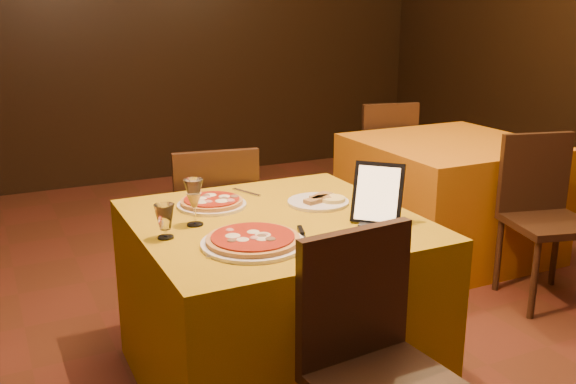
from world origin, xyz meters
name	(u,v)px	position (x,y,z in m)	size (l,w,h in m)	color
floor	(298,358)	(0.00, 0.00, -0.01)	(6.00, 7.00, 0.01)	#5E2D19
wall_back	(119,27)	(0.00, 3.50, 1.40)	(6.00, 0.01, 2.80)	black
main_table	(275,303)	(-0.18, -0.13, 0.38)	(1.10, 1.10, 0.75)	#B2870B
side_table	(448,197)	(1.49, 0.78, 0.38)	(1.10, 1.10, 0.75)	#C76D0C
chair_main_far	(211,228)	(-0.18, 0.67, 0.46)	(0.40, 0.40, 0.91)	black
chair_side_near	(550,223)	(1.49, -0.05, 0.46)	(0.47, 0.47, 0.91)	black
chair_side_far	(379,160)	(1.49, 1.59, 0.46)	(0.42, 0.42, 0.91)	black
pizza_near	(253,241)	(-0.37, -0.37, 0.77)	(0.38, 0.38, 0.03)	white
pizza_far	(212,203)	(-0.35, 0.13, 0.77)	(0.30, 0.30, 0.03)	white
cutlet_dish	(318,201)	(0.08, -0.03, 0.76)	(0.27, 0.27, 0.03)	white
wine_glass	(194,202)	(-0.49, -0.07, 0.84)	(0.08, 0.08, 0.19)	#FBD78E
water_glass	(165,221)	(-0.64, -0.16, 0.81)	(0.07, 0.07, 0.13)	white
tablet	(378,193)	(0.17, -0.35, 0.87)	(0.20, 0.02, 0.24)	black
knife	(304,239)	(-0.18, -0.41, 0.75)	(0.22, 0.02, 0.01)	#A8A7AD
fork_near	(213,249)	(-0.52, -0.35, 0.75)	(0.16, 0.02, 0.01)	silver
fork_far	(246,192)	(-0.14, 0.26, 0.75)	(0.17, 0.02, 0.01)	#A7A8AE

